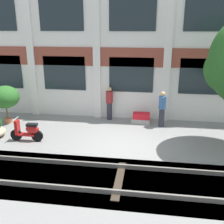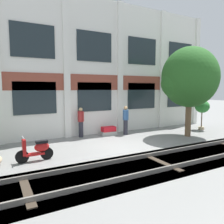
{
  "view_description": "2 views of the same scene",
  "coord_description": "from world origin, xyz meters",
  "px_view_note": "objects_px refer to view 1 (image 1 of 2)",
  "views": [
    {
      "loc": [
        0.87,
        -9.6,
        4.53
      ],
      "look_at": [
        -0.67,
        1.17,
        0.95
      ],
      "focal_mm": 42.0,
      "sensor_mm": 36.0,
      "label": 1
    },
    {
      "loc": [
        -5.26,
        -8.71,
        2.77
      ],
      "look_at": [
        0.59,
        2.12,
        1.41
      ],
      "focal_mm": 35.0,
      "sensor_mm": 36.0,
      "label": 2
    }
  ],
  "objects_px": {
    "potted_plant_tall_urn": "(5,97)",
    "scooter_near_curb": "(28,131)",
    "resident_by_doorway": "(162,108)",
    "resident_watching_tracks": "(109,102)",
    "potted_plant_square_trough": "(141,118)"
  },
  "relations": [
    {
      "from": "potted_plant_square_trough",
      "to": "resident_by_doorway",
      "type": "height_order",
      "value": "resident_by_doorway"
    },
    {
      "from": "scooter_near_curb",
      "to": "resident_by_doorway",
      "type": "relative_size",
      "value": 0.81
    },
    {
      "from": "resident_by_doorway",
      "to": "potted_plant_tall_urn",
      "type": "bearing_deg",
      "value": 2.33
    },
    {
      "from": "scooter_near_curb",
      "to": "potted_plant_tall_urn",
      "type": "bearing_deg",
      "value": -45.79
    },
    {
      "from": "scooter_near_curb",
      "to": "resident_watching_tracks",
      "type": "relative_size",
      "value": 0.82
    },
    {
      "from": "resident_by_doorway",
      "to": "resident_watching_tracks",
      "type": "distance_m",
      "value": 2.65
    },
    {
      "from": "potted_plant_tall_urn",
      "to": "resident_by_doorway",
      "type": "distance_m",
      "value": 7.48
    },
    {
      "from": "potted_plant_square_trough",
      "to": "potted_plant_tall_urn",
      "type": "bearing_deg",
      "value": -172.36
    },
    {
      "from": "scooter_near_curb",
      "to": "resident_watching_tracks",
      "type": "xyz_separation_m",
      "value": [
        2.92,
        3.08,
        0.47
      ]
    },
    {
      "from": "resident_by_doorway",
      "to": "resident_watching_tracks",
      "type": "relative_size",
      "value": 1.01
    },
    {
      "from": "resident_by_doorway",
      "to": "resident_watching_tracks",
      "type": "bearing_deg",
      "value": -15.62
    },
    {
      "from": "potted_plant_square_trough",
      "to": "resident_watching_tracks",
      "type": "relative_size",
      "value": 0.57
    },
    {
      "from": "potted_plant_tall_urn",
      "to": "resident_watching_tracks",
      "type": "bearing_deg",
      "value": 13.22
    },
    {
      "from": "potted_plant_square_trough",
      "to": "scooter_near_curb",
      "type": "height_order",
      "value": "scooter_near_curb"
    },
    {
      "from": "potted_plant_tall_urn",
      "to": "scooter_near_curb",
      "type": "relative_size",
      "value": 1.33
    }
  ]
}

